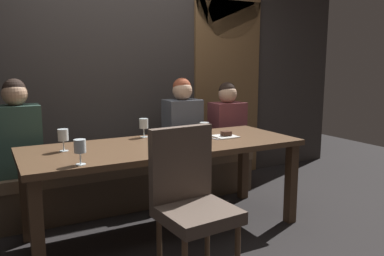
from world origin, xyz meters
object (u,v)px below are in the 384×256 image
Objects in this scene: banquette_bench at (136,181)px; fork_on_table at (211,138)px; diner_redhead at (17,130)px; wine_glass_far_left at (144,124)px; diner_bearded at (182,119)px; dessert_plate at (225,135)px; espresso_cup at (192,130)px; diner_far_end at (227,118)px; wine_glass_end_left at (204,128)px; wine_glass_far_right at (63,136)px; dining_table at (165,154)px; wine_glass_near_left at (80,147)px; chair_near_side at (190,195)px.

fork_on_table reaches higher than banquette_bench.
diner_redhead is 1.04m from wine_glass_far_left.
diner_bearded is at bearing 70.41° from fork_on_table.
dessert_plate is (0.07, -0.68, -0.06)m from diner_bearded.
diner_far_end is at bearing 30.21° from espresso_cup.
wine_glass_far_right is (-1.07, 0.22, 0.00)m from wine_glass_end_left.
dining_table is 13.41× the size of wine_glass_far_right.
wine_glass_end_left is 0.45m from espresso_cup.
wine_glass_near_left is (-0.74, -1.04, 0.63)m from banquette_bench.
diner_bearded is at bearing 95.97° from dessert_plate.
chair_near_side is 5.16× the size of dessert_plate.
wine_glass_far_left is (-0.35, 0.44, -0.00)m from wine_glass_end_left.
diner_redhead reaches higher than chair_near_side.
wine_glass_end_left and wine_glass_far_right have the same top height.
espresso_cup is at bearing 74.29° from wine_glass_end_left.
dining_table is 0.87m from diner_bearded.
wine_glass_far_left is at bearing -19.65° from diner_redhead.
diner_far_end reaches higher than wine_glass_far_left.
diner_far_end is at bearing -0.16° from diner_bearded.
diner_bearded reaches higher than wine_glass_end_left.
espresso_cup is 0.71× the size of fork_on_table.
wine_glass_end_left reaches higher than dining_table.
diner_bearded is 1.08× the size of diner_far_end.
espresso_cup reaches higher than fork_on_table.
wine_glass_far_left is at bearing 152.79° from dessert_plate.
diner_redhead is 6.71× the size of espresso_cup.
wine_glass_far_left is at bearing -162.02° from diner_far_end.
fork_on_table is at bearing -5.09° from wine_glass_far_right.
chair_near_side is at bearing -95.61° from wine_glass_far_left.
dessert_plate is at bearing -11.66° from fork_on_table.
diner_redhead reaches higher than banquette_bench.
wine_glass_near_left is (-1.79, -1.02, 0.06)m from diner_far_end.
banquette_bench is 1.42m from wine_glass_near_left.
diner_far_end is at bearing 33.21° from dining_table.
wine_glass_end_left is at bearing -157.80° from dessert_plate.
espresso_cup is at bearing 37.35° from dining_table.
wine_glass_near_left reaches higher than dining_table.
fork_on_table is at bearing -34.06° from wine_glass_far_left.
fork_on_table is (0.59, 0.72, 0.18)m from chair_near_side.
wine_glass_far_right is at bearing -169.82° from espresso_cup.
diner_redhead is 2.08m from diner_far_end.
wine_glass_far_right is 1.21m from espresso_cup.
diner_bearded is (0.50, 0.69, 0.17)m from dining_table.
wine_glass_end_left reaches higher than fork_on_table.
dessert_plate is (-0.47, -0.68, -0.04)m from diner_far_end.
diner_far_end is 0.83m from dessert_plate.
espresso_cup is 0.35m from dessert_plate.
dining_table is at bearing -90.00° from banquette_bench.
dining_table is 0.39m from wine_glass_far_left.
wine_glass_far_left is at bearing 44.00° from wine_glass_near_left.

